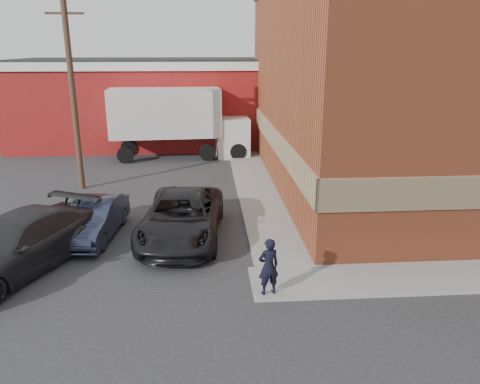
# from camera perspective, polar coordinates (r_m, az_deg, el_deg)

# --- Properties ---
(ground) EXTENTS (90.00, 90.00, 0.00)m
(ground) POSITION_cam_1_polar(r_m,az_deg,el_deg) (14.10, 3.07, -9.52)
(ground) COLOR #28282B
(ground) RESTS_ON ground
(brick_building) EXTENTS (14.25, 18.25, 9.36)m
(brick_building) POSITION_cam_1_polar(r_m,az_deg,el_deg) (23.81, 21.58, 12.10)
(brick_building) COLOR #9D4628
(brick_building) RESTS_ON ground
(sidewalk_west) EXTENTS (1.80, 18.00, 0.12)m
(sidewalk_west) POSITION_cam_1_polar(r_m,az_deg,el_deg) (22.49, 1.75, 1.04)
(sidewalk_west) COLOR gray
(sidewalk_west) RESTS_ON ground
(warehouse) EXTENTS (16.30, 8.30, 5.60)m
(warehouse) POSITION_cam_1_polar(r_m,az_deg,el_deg) (32.96, -11.94, 10.77)
(warehouse) COLOR maroon
(warehouse) RESTS_ON ground
(utility_pole) EXTENTS (2.00, 0.26, 9.00)m
(utility_pole) POSITION_cam_1_polar(r_m,az_deg,el_deg) (22.31, -19.81, 12.18)
(utility_pole) COLOR #493524
(utility_pole) RESTS_ON ground
(man) EXTENTS (0.64, 0.50, 1.56)m
(man) POSITION_cam_1_polar(r_m,az_deg,el_deg) (12.31, 3.50, -9.05)
(man) COLOR black
(man) RESTS_ON sidewalk_south
(sedan) EXTENTS (1.83, 4.17, 1.33)m
(sedan) POSITION_cam_1_polar(r_m,az_deg,el_deg) (16.93, -17.33, -3.16)
(sedan) COLOR #272C42
(sedan) RESTS_ON ground
(suv_a) EXTENTS (3.07, 5.81, 1.56)m
(suv_a) POSITION_cam_1_polar(r_m,az_deg,el_deg) (16.17, -7.10, -3.02)
(suv_a) COLOR black
(suv_a) RESTS_ON ground
(suv_b) EXTENTS (4.54, 6.16, 1.66)m
(suv_b) POSITION_cam_1_polar(r_m,az_deg,el_deg) (15.19, -25.75, -5.86)
(suv_b) COLOR #29282B
(suv_b) RESTS_ON ground
(box_truck) EXTENTS (8.39, 2.99, 4.07)m
(box_truck) POSITION_cam_1_polar(r_m,az_deg,el_deg) (27.97, -7.40, 8.93)
(box_truck) COLOR silver
(box_truck) RESTS_ON ground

